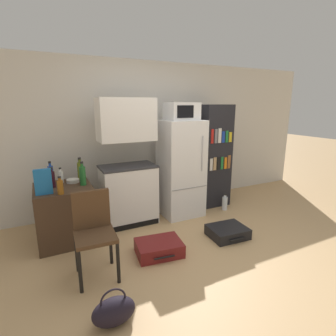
{
  "coord_description": "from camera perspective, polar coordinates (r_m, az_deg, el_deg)",
  "views": [
    {
      "loc": [
        -1.74,
        -2.23,
        1.76
      ],
      "look_at": [
        -0.21,
        0.85,
        0.93
      ],
      "focal_mm": 28.0,
      "sensor_mm": 36.0,
      "label": 1
    }
  ],
  "objects": [
    {
      "name": "ground_plane",
      "position": [
        3.33,
        10.35,
        -18.49
      ],
      "size": [
        24.0,
        24.0,
        0.0
      ],
      "primitive_type": "plane",
      "color": "tan"
    },
    {
      "name": "wall_back",
      "position": [
        4.68,
        -1.73,
        7.15
      ],
      "size": [
        6.4,
        0.1,
        2.46
      ],
      "color": "beige",
      "rests_on": "ground_plane"
    },
    {
      "name": "side_table",
      "position": [
        3.75,
        -21.46,
        -9.16
      ],
      "size": [
        0.7,
        0.72,
        0.74
      ],
      "color": "#422D1E",
      "rests_on": "ground_plane"
    },
    {
      "name": "kitchen_hutch",
      "position": [
        3.88,
        -8.73,
        -0.11
      ],
      "size": [
        0.81,
        0.47,
        1.85
      ],
      "color": "white",
      "rests_on": "ground_plane"
    },
    {
      "name": "refrigerator",
      "position": [
        4.19,
        2.83,
        -0.12
      ],
      "size": [
        0.63,
        0.59,
        1.53
      ],
      "color": "white",
      "rests_on": "ground_plane"
    },
    {
      "name": "microwave",
      "position": [
        4.07,
        2.98,
        12.23
      ],
      "size": [
        0.46,
        0.38,
        0.26
      ],
      "color": "silver",
      "rests_on": "refrigerator"
    },
    {
      "name": "bookshelf",
      "position": [
        4.64,
        10.02,
        2.52
      ],
      "size": [
        0.53,
        0.36,
        1.76
      ],
      "color": "black",
      "rests_on": "ground_plane"
    },
    {
      "name": "bottle_green_tall",
      "position": [
        3.57,
        -18.1,
        -1.51
      ],
      "size": [
        0.08,
        0.08,
        0.31
      ],
      "color": "#1E6028",
      "rests_on": "side_table"
    },
    {
      "name": "bottle_blue_soda",
      "position": [
        3.81,
        -24.16,
        -1.2
      ],
      "size": [
        0.07,
        0.07,
        0.3
      ],
      "color": "#1E47A3",
      "rests_on": "side_table"
    },
    {
      "name": "bottle_amber_beer",
      "position": [
        3.31,
        -22.41,
        -3.78
      ],
      "size": [
        0.07,
        0.07,
        0.22
      ],
      "color": "brown",
      "rests_on": "side_table"
    },
    {
      "name": "bottle_wine_dark",
      "position": [
        3.61,
        -23.93,
        -2.19
      ],
      "size": [
        0.07,
        0.07,
        0.26
      ],
      "color": "black",
      "rests_on": "side_table"
    },
    {
      "name": "bottle_milk_white",
      "position": [
        3.78,
        -22.31,
        -1.72
      ],
      "size": [
        0.06,
        0.06,
        0.21
      ],
      "color": "white",
      "rests_on": "side_table"
    },
    {
      "name": "bottle_olive_oil",
      "position": [
        3.82,
        -18.55,
        -0.54
      ],
      "size": [
        0.08,
        0.08,
        0.32
      ],
      "color": "#566619",
      "rests_on": "side_table"
    },
    {
      "name": "bowl",
      "position": [
        3.76,
        -20.02,
        -2.63
      ],
      "size": [
        0.16,
        0.16,
        0.04
      ],
      "color": "silver",
      "rests_on": "side_table"
    },
    {
      "name": "cereal_box",
      "position": [
        3.37,
        -25.54,
        -2.74
      ],
      "size": [
        0.19,
        0.07,
        0.3
      ],
      "color": "#1E66A8",
      "rests_on": "side_table"
    },
    {
      "name": "chair",
      "position": [
        2.88,
        -15.91,
        -12.1
      ],
      "size": [
        0.42,
        0.42,
        0.9
      ],
      "rotation": [
        0.0,
        0.0,
        -0.05
      ],
      "color": "black",
      "rests_on": "ground_plane"
    },
    {
      "name": "suitcase_large_flat",
      "position": [
        3.77,
        12.82,
        -13.39
      ],
      "size": [
        0.53,
        0.46,
        0.14
      ],
      "rotation": [
        0.0,
        0.0,
        -0.07
      ],
      "color": "black",
      "rests_on": "ground_plane"
    },
    {
      "name": "suitcase_small_flat",
      "position": [
        3.3,
        -1.98,
        -16.97
      ],
      "size": [
        0.58,
        0.47,
        0.16
      ],
      "rotation": [
        0.0,
        0.0,
        -0.13
      ],
      "color": "maroon",
      "rests_on": "ground_plane"
    },
    {
      "name": "handbag",
      "position": [
        2.47,
        -11.71,
        -28.2
      ],
      "size": [
        0.36,
        0.2,
        0.33
      ],
      "color": "black",
      "rests_on": "ground_plane"
    },
    {
      "name": "water_bottle_front",
      "position": [
        4.62,
        12.24,
        -7.44
      ],
      "size": [
        0.09,
        0.09,
        0.29
      ],
      "color": "silver",
      "rests_on": "ground_plane"
    }
  ]
}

